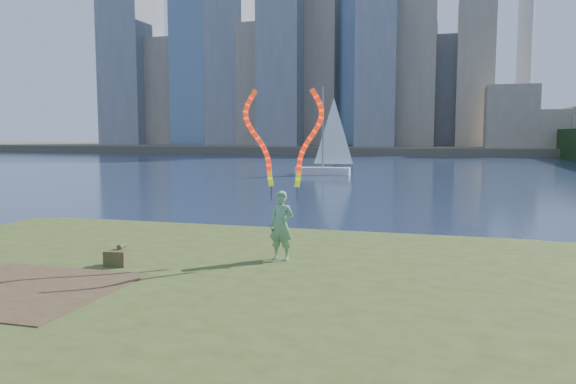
% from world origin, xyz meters
% --- Properties ---
extents(ground, '(320.00, 320.00, 0.00)m').
position_xyz_m(ground, '(0.00, 0.00, 0.00)').
color(ground, '#1B2944').
rests_on(ground, ground).
extents(grassy_knoll, '(20.00, 18.00, 0.80)m').
position_xyz_m(grassy_knoll, '(0.00, -2.30, 0.34)').
color(grassy_knoll, '#3B4B1A').
rests_on(grassy_knoll, ground).
extents(dirt_patch, '(3.20, 3.00, 0.02)m').
position_xyz_m(dirt_patch, '(-2.20, -3.20, 0.81)').
color(dirt_patch, '#47331E').
rests_on(dirt_patch, grassy_knoll).
extents(far_shore, '(320.00, 40.00, 1.20)m').
position_xyz_m(far_shore, '(0.00, 95.00, 0.60)').
color(far_shore, '#504B3B').
rests_on(far_shore, ground).
extents(woman_with_ribbons, '(1.97, 0.40, 3.85)m').
position_xyz_m(woman_with_ribbons, '(1.43, 0.19, 2.25)').
color(woman_with_ribbons, '#157332').
rests_on(woman_with_ribbons, grassy_knoll).
extents(canvas_bag, '(0.47, 0.53, 0.41)m').
position_xyz_m(canvas_bag, '(-1.59, -1.24, 0.97)').
color(canvas_bag, '#454925').
rests_on(canvas_bag, grassy_knoll).
extents(sailboat, '(4.83, 1.75, 7.28)m').
position_xyz_m(sailboat, '(-4.99, 34.86, 1.25)').
color(sailboat, silver).
rests_on(sailboat, ground).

